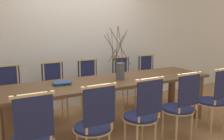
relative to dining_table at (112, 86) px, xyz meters
The scene contains 15 objects.
ground_plane 0.69m from the dining_table, ahead, with size 16.00×16.00×0.00m, color #9E7047.
wall_rear 1.62m from the dining_table, 90.00° to the left, with size 12.00×0.06×3.20m.
dining_table is the anchor object (origin of this frame).
chair_near_leftend 1.56m from the dining_table, 149.24° to the right, with size 0.45×0.45×0.98m.
chair_near_left 1.05m from the dining_table, 129.78° to the right, with size 0.45×0.45×0.98m.
chair_near_center 0.81m from the dining_table, 90.03° to the right, with size 0.45×0.45×0.98m.
chair_near_right 1.03m from the dining_table, 51.48° to the right, with size 0.45×0.45×0.98m.
chair_near_rightend 1.55m from the dining_table, 31.14° to the right, with size 0.45×0.45×0.98m.
chair_far_leftend 1.58m from the dining_table, 149.53° to the left, with size 0.45×0.45×0.98m.
chair_far_left 1.04m from the dining_table, 128.97° to the left, with size 0.45×0.45×0.98m.
chair_far_center 0.81m from the dining_table, 89.86° to the left, with size 0.45×0.45×0.98m.
chair_far_right 1.08m from the dining_table, 48.52° to the left, with size 0.45×0.45×0.98m.
chair_far_rightend 1.54m from the dining_table, 31.22° to the left, with size 0.45×0.45×0.98m.
vase_centerpiece 0.27m from the dining_table, 17.46° to the right, with size 0.39×0.40×0.80m.
book_stack 0.76m from the dining_table, behind, with size 0.25×0.19×0.04m.
Camera 1 is at (-1.76, -3.19, 1.61)m, focal length 40.00 mm.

